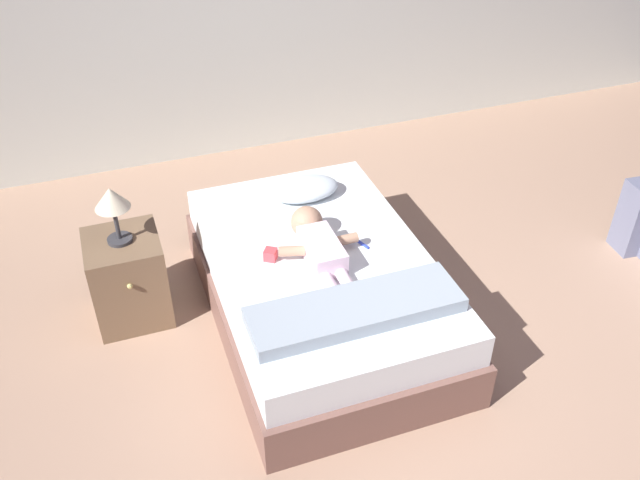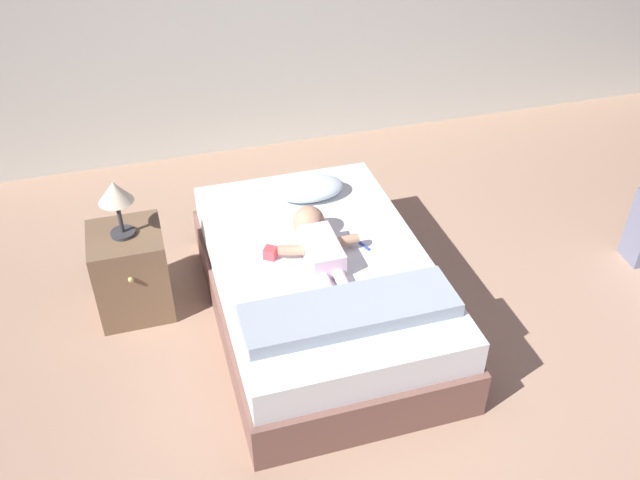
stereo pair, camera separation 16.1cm
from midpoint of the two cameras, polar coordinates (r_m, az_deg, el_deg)
The scene contains 9 objects.
ground_plane at distance 3.63m, azimuth 7.61°, elevation -13.42°, with size 8.00×8.00×0.00m, color tan.
bed at distance 3.89m, azimuth -1.19°, elevation -4.04°, with size 1.18×1.84×0.47m.
pillow at distance 4.19m, azimuth -2.43°, elevation 4.27°, with size 0.43×0.27×0.12m.
baby at distance 3.71m, azimuth -1.47°, elevation -0.21°, with size 0.45×0.68×0.18m.
toothbrush at distance 3.83m, azimuth 2.10°, elevation -0.16°, with size 0.06×0.14×0.02m.
nightstand at distance 4.07m, azimuth -16.78°, elevation -3.11°, with size 0.41×0.44×0.54m.
lamp at distance 3.78m, azimuth -18.14°, elevation 3.01°, with size 0.19×0.19×0.34m.
blanket at distance 3.35m, azimuth 1.60°, elevation -5.83°, with size 1.06×0.32×0.08m.
toy_block at distance 3.71m, azimuth -5.39°, elevation -1.24°, with size 0.09×0.09×0.06m.
Camera 1 is at (-1.29, -2.00, 2.76)m, focal length 38.39 mm.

